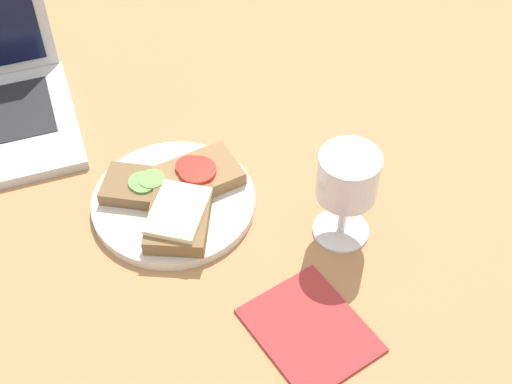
# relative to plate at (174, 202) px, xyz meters

# --- Properties ---
(wooden_table) EXTENTS (1.40, 1.40, 0.03)m
(wooden_table) POSITION_rel_plate_xyz_m (0.05, -0.02, -0.02)
(wooden_table) COLOR #B27F51
(wooden_table) RESTS_ON ground
(plate) EXTENTS (0.21, 0.21, 0.01)m
(plate) POSITION_rel_plate_xyz_m (0.00, 0.00, 0.00)
(plate) COLOR silver
(plate) RESTS_ON wooden_table
(sandwich_with_tomato) EXTENTS (0.12, 0.09, 0.03)m
(sandwich_with_tomato) POSITION_rel_plate_xyz_m (0.04, 0.02, 0.02)
(sandwich_with_tomato) COLOR #937047
(sandwich_with_tomato) RESTS_ON plate
(sandwich_with_cucumber) EXTENTS (0.11, 0.10, 0.02)m
(sandwich_with_cucumber) POSITION_rel_plate_xyz_m (-0.04, 0.02, 0.02)
(sandwich_with_cucumber) COLOR brown
(sandwich_with_cucumber) RESTS_ON plate
(sandwich_with_cheese) EXTENTS (0.11, 0.12, 0.03)m
(sandwich_with_cheese) POSITION_rel_plate_xyz_m (-0.00, -0.04, 0.02)
(sandwich_with_cheese) COLOR brown
(sandwich_with_cheese) RESTS_ON plate
(wine_glass) EXTENTS (0.07, 0.07, 0.13)m
(wine_glass) POSITION_rel_plate_xyz_m (0.19, -0.11, 0.09)
(wine_glass) COLOR white
(wine_glass) RESTS_ON wooden_table
(napkin) EXTENTS (0.15, 0.16, 0.00)m
(napkin) POSITION_rel_plate_xyz_m (0.10, -0.23, -0.00)
(napkin) COLOR #B23333
(napkin) RESTS_ON wooden_table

